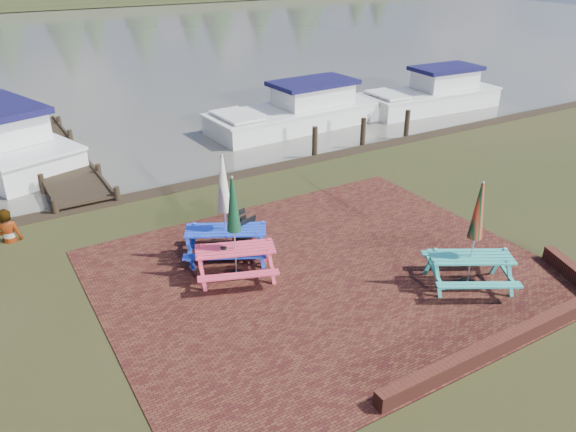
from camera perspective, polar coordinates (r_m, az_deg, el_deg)
The scene contains 12 objects.
ground at distance 11.23m, azimuth 6.63°, elevation -8.18°, with size 120.00×120.00×0.00m, color black.
paving at distance 11.90m, azimuth 3.74°, elevation -5.86°, with size 9.00×7.50×0.02m, color black.
brick_wall at distance 11.16m, azimuth 23.37°, elevation -9.74°, with size 6.21×1.79×0.30m.
water at distance 45.11m, azimuth -23.98°, elevation 15.76°, with size 120.00×60.00×0.02m, color #4C4A41.
picnic_table_teal at distance 11.67m, azimuth 18.19°, elevation -3.45°, with size 2.14×2.07×2.27m.
picnic_table_red at distance 11.44m, azimuth -5.42°, elevation -2.84°, with size 2.01×1.90×2.24m.
picnic_table_blue at distance 12.11m, azimuth -6.38°, elevation -0.86°, with size 2.25×2.17×2.40m.
chalkboard at distance 12.67m, azimuth -4.65°, elevation -1.58°, with size 0.56×0.66×0.85m.
jetty at distance 19.69m, azimuth -22.48°, elevation 5.67°, with size 1.76×9.08×1.00m.
boat_near at distance 22.17m, azimuth 1.12°, elevation 10.44°, with size 7.11×2.80×1.89m.
boat_far at distance 25.54m, azimuth 14.50°, elevation 11.75°, with size 6.32×2.50×1.94m.
person at distance 14.32m, azimuth -27.01°, elevation 0.57°, with size 0.60×0.39×1.64m, color gray.
Camera 1 is at (-5.83, -7.29, 6.25)m, focal length 35.00 mm.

